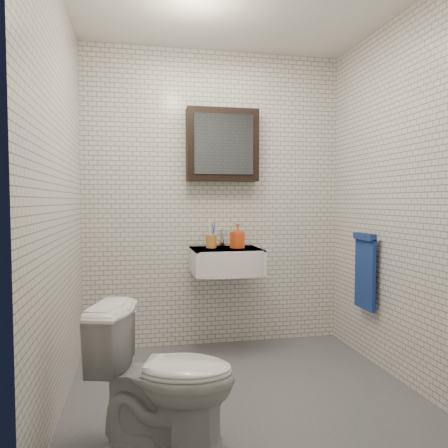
% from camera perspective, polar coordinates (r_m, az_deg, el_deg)
% --- Properties ---
extents(ground, '(2.20, 2.00, 0.01)m').
position_cam_1_polar(ground, '(3.01, 2.45, -21.05)').
color(ground, '#4F5257').
rests_on(ground, ground).
extents(room_shell, '(2.22, 2.02, 2.51)m').
position_cam_1_polar(room_shell, '(2.76, 2.52, 7.86)').
color(room_shell, silver).
rests_on(room_shell, ground).
extents(washbasin, '(0.55, 0.50, 0.20)m').
position_cam_1_polar(washbasin, '(3.51, 0.40, -4.80)').
color(washbasin, white).
rests_on(washbasin, room_shell).
extents(faucet, '(0.06, 0.20, 0.15)m').
position_cam_1_polar(faucet, '(3.68, -0.22, -1.90)').
color(faucet, silver).
rests_on(faucet, washbasin).
extents(mirror_cabinet, '(0.60, 0.15, 0.60)m').
position_cam_1_polar(mirror_cabinet, '(3.70, -0.21, 10.26)').
color(mirror_cabinet, black).
rests_on(mirror_cabinet, room_shell).
extents(towel_rail, '(0.09, 0.30, 0.58)m').
position_cam_1_polar(towel_rail, '(3.51, 17.94, -5.48)').
color(towel_rail, silver).
rests_on(towel_rail, room_shell).
extents(toothbrush_cup, '(0.09, 0.09, 0.24)m').
position_cam_1_polar(toothbrush_cup, '(3.58, -1.67, -2.17)').
color(toothbrush_cup, '#C57C31').
rests_on(toothbrush_cup, washbasin).
extents(soap_bottle, '(0.12, 0.12, 0.20)m').
position_cam_1_polar(soap_bottle, '(3.54, 1.74, -1.59)').
color(soap_bottle, '#E24F17').
rests_on(soap_bottle, washbasin).
extents(toilet, '(0.79, 0.59, 0.72)m').
position_cam_1_polar(toilet, '(2.33, -7.77, -19.03)').
color(toilet, white).
rests_on(toilet, ground).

